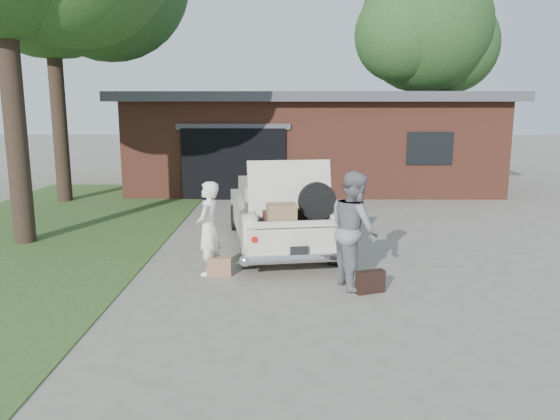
{
  "coord_description": "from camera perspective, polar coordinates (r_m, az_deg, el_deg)",
  "views": [
    {
      "loc": [
        0.1,
        -8.77,
        2.92
      ],
      "look_at": [
        0.0,
        0.6,
        1.1
      ],
      "focal_mm": 35.0,
      "sensor_mm": 36.0,
      "label": 1
    }
  ],
  "objects": [
    {
      "name": "woman_left",
      "position": [
        9.5,
        -7.51,
        -1.92
      ],
      "size": [
        0.5,
        0.66,
        1.63
      ],
      "primitive_type": "imported",
      "rotation": [
        0.0,
        0.0,
        -1.77
      ],
      "color": "white",
      "rests_on": "ground"
    },
    {
      "name": "woman_right",
      "position": [
        8.85,
        7.77,
        -1.99
      ],
      "size": [
        0.94,
        1.08,
        1.9
      ],
      "primitive_type": "imported",
      "rotation": [
        0.0,
        0.0,
        1.84
      ],
      "color": "slate",
      "rests_on": "ground"
    },
    {
      "name": "suitcase_left",
      "position": [
        9.51,
        -6.38,
        -5.93
      ],
      "size": [
        0.43,
        0.14,
        0.33
      ],
      "primitive_type": "cube",
      "rotation": [
        0.0,
        0.0,
        -0.01
      ],
      "color": "#9D6D50",
      "rests_on": "ground"
    },
    {
      "name": "house",
      "position": [
        20.3,
        3.11,
        7.45
      ],
      "size": [
        12.8,
        7.8,
        3.3
      ],
      "color": "brown",
      "rests_on": "ground"
    },
    {
      "name": "grass_strip",
      "position": [
        13.35,
        -24.23,
        -2.58
      ],
      "size": [
        6.0,
        16.0,
        0.02
      ],
      "primitive_type": "cube",
      "color": "#2D4C1E",
      "rests_on": "ground"
    },
    {
      "name": "suitcase_right",
      "position": [
        8.75,
        9.41,
        -7.41
      ],
      "size": [
        0.49,
        0.31,
        0.36
      ],
      "primitive_type": "cube",
      "rotation": [
        0.0,
        0.0,
        0.37
      ],
      "color": "black",
      "rests_on": "ground"
    },
    {
      "name": "ground",
      "position": [
        9.24,
        -0.04,
        -7.42
      ],
      "size": [
        90.0,
        90.0,
        0.0
      ],
      "primitive_type": "plane",
      "color": "gray",
      "rests_on": "ground"
    },
    {
      "name": "tree_right",
      "position": [
        24.74,
        15.1,
        17.48
      ],
      "size": [
        6.34,
        5.51,
        8.89
      ],
      "color": "#38281E",
      "rests_on": "ground"
    },
    {
      "name": "sedan",
      "position": [
        11.35,
        -0.08,
        -0.34
      ],
      "size": [
        2.52,
        4.92,
        1.92
      ],
      "rotation": [
        0.0,
        0.0,
        0.16
      ],
      "color": "beige",
      "rests_on": "ground"
    }
  ]
}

